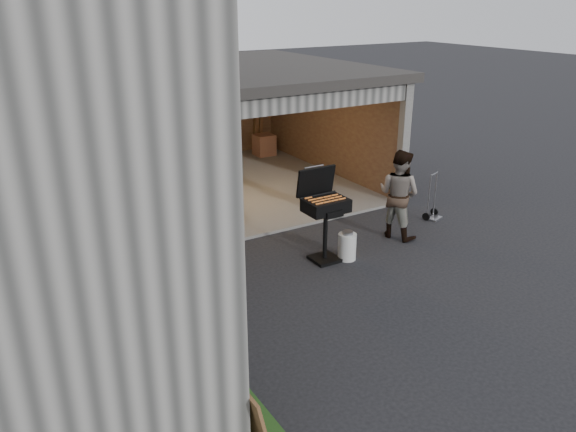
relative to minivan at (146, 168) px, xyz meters
name	(u,v)px	position (x,y,z in m)	size (l,w,h in m)	color
ground	(358,325)	(0.83, -6.90, -0.70)	(80.00, 80.00, 0.00)	black
groundcover_strip	(251,424)	(-1.42, -7.90, -0.67)	(0.50, 8.00, 0.06)	#193814
garage	(209,111)	(1.59, -0.11, 1.17)	(6.80, 6.30, 2.90)	#605E59
minivan	(146,168)	(0.00, 0.00, 0.00)	(2.33, 5.04, 1.40)	black
woman	(174,252)	(-1.05, -4.70, 0.02)	(0.52, 0.34, 1.44)	#CAD7FF
man	(399,194)	(3.43, -4.72, 0.16)	(0.84, 0.65, 1.73)	#3E2318
bbq_grill	(325,208)	(1.62, -4.86, 0.28)	(0.74, 0.65, 1.64)	black
propane_tank	(347,247)	(1.98, -5.06, -0.46)	(0.32, 0.32, 0.48)	white
plywood_panel	(249,415)	(-1.57, -8.17, -0.28)	(0.04, 0.76, 0.85)	brown
hand_truck	(433,210)	(4.70, -4.40, -0.51)	(0.44, 0.40, 0.99)	slate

